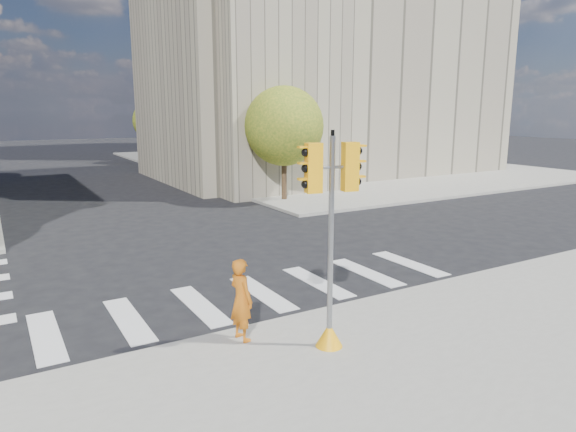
# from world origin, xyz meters

# --- Properties ---
(ground) EXTENTS (160.00, 160.00, 0.00)m
(ground) POSITION_xyz_m (0.00, 0.00, 0.00)
(ground) COLOR black
(ground) RESTS_ON ground
(sidewalk_far_right) EXTENTS (28.00, 40.00, 0.15)m
(sidewalk_far_right) POSITION_xyz_m (20.00, 26.00, 0.07)
(sidewalk_far_right) COLOR gray
(sidewalk_far_right) RESTS_ON ground
(civic_building) EXTENTS (26.00, 16.00, 19.39)m
(civic_building) POSITION_xyz_m (15.59, 19.12, 7.26)
(civic_building) COLOR gray
(civic_building) RESTS_ON ground
(office_tower) EXTENTS (20.00, 18.00, 30.00)m
(office_tower) POSITION_xyz_m (22.00, 42.00, 15.00)
(office_tower) COLOR #9EA0A3
(office_tower) RESTS_ON ground
(tree_re_near) EXTENTS (4.20, 4.20, 6.16)m
(tree_re_near) POSITION_xyz_m (7.50, 10.00, 4.05)
(tree_re_near) COLOR #382616
(tree_re_near) RESTS_ON ground
(tree_re_mid) EXTENTS (4.60, 4.60, 6.66)m
(tree_re_mid) POSITION_xyz_m (7.50, 22.00, 4.35)
(tree_re_mid) COLOR #382616
(tree_re_mid) RESTS_ON ground
(tree_re_far) EXTENTS (4.00, 4.00, 5.88)m
(tree_re_far) POSITION_xyz_m (7.50, 34.00, 3.87)
(tree_re_far) COLOR #382616
(tree_re_far) RESTS_ON ground
(lamp_near) EXTENTS (0.35, 0.18, 8.11)m
(lamp_near) POSITION_xyz_m (8.00, 14.00, 4.58)
(lamp_near) COLOR black
(lamp_near) RESTS_ON sidewalk_far_right
(lamp_far) EXTENTS (0.35, 0.18, 8.11)m
(lamp_far) POSITION_xyz_m (8.00, 28.00, 4.58)
(lamp_far) COLOR black
(lamp_far) RESTS_ON sidewalk_far_right
(traffic_signal) EXTENTS (1.08, 0.56, 4.40)m
(traffic_signal) POSITION_xyz_m (-0.52, -5.80, 2.01)
(traffic_signal) COLOR #FFAA0D
(traffic_signal) RESTS_ON sidewalk_near
(photographer) EXTENTS (0.53, 0.71, 1.77)m
(photographer) POSITION_xyz_m (-1.93, -4.60, 1.04)
(photographer) COLOR orange
(photographer) RESTS_ON sidewalk_near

